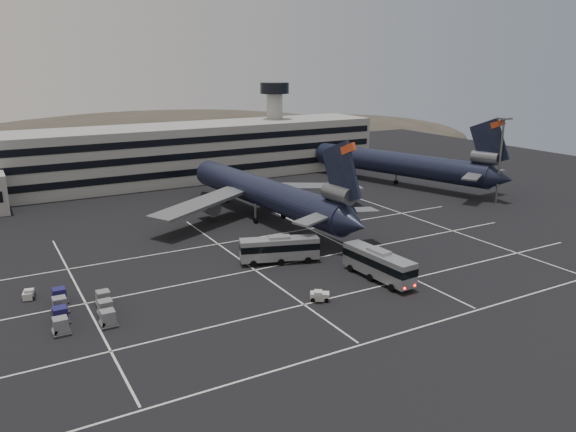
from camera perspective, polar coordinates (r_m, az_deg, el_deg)
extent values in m
plane|color=black|center=(82.65, 1.61, -5.64)|extent=(260.00, 260.00, 0.00)
cube|color=silver|center=(66.45, 11.66, -11.49)|extent=(90.00, 0.25, 0.01)
cube|color=silver|center=(74.92, 5.60, -8.01)|extent=(90.00, 0.25, 0.01)
cube|color=silver|center=(85.88, 0.23, -4.80)|extent=(90.00, 0.25, 0.01)
cube|color=silver|center=(97.61, -3.86, -2.30)|extent=(90.00, 0.25, 0.01)
cube|color=silver|center=(78.47, -20.12, -7.82)|extent=(0.25, 55.00, 0.01)
cube|color=silver|center=(84.94, -3.98, -5.07)|extent=(0.25, 55.00, 0.01)
cube|color=silver|center=(93.61, 6.01, -3.14)|extent=(0.25, 55.00, 0.01)
cube|color=silver|center=(107.40, 15.63, -1.19)|extent=(0.25, 55.00, 0.01)
cube|color=gray|center=(145.38, -13.27, 6.07)|extent=(120.00, 18.00, 14.00)
cube|color=black|center=(137.46, -12.09, 4.13)|extent=(118.00, 0.20, 1.60)
cube|color=black|center=(136.75, -12.19, 5.77)|extent=(118.00, 0.20, 1.60)
cube|color=black|center=(136.19, -12.28, 7.31)|extent=(118.00, 0.20, 1.60)
cylinder|color=gray|center=(159.84, -1.35, 8.75)|extent=(4.40, 4.40, 22.00)
cylinder|color=black|center=(158.90, -1.38, 12.87)|extent=(8.00, 8.00, 3.00)
ellipsoid|color=#38332B|center=(249.85, -12.87, 5.14)|extent=(252.00, 180.00, 44.00)
ellipsoid|color=#38332B|center=(282.23, 2.91, 7.59)|extent=(168.00, 120.00, 24.00)
cylinder|color=slate|center=(128.77, 20.72, 5.21)|extent=(0.50, 0.50, 18.00)
cube|color=slate|center=(127.62, 21.11, 9.23)|extent=(2.40, 2.40, 0.35)
cylinder|color=black|center=(108.62, -2.46, 2.40)|extent=(9.72, 48.30, 5.60)
cone|color=black|center=(131.10, -8.58, 4.52)|extent=(5.97, 4.97, 5.60)
cone|color=black|center=(88.00, 6.76, -0.84)|extent=(5.45, 5.42, 5.04)
cube|color=black|center=(88.82, 5.42, 4.27)|extent=(1.32, 9.48, 10.97)
cube|color=#CD431B|center=(86.97, 6.13, 6.82)|extent=(0.83, 3.27, 2.24)
cylinder|color=#595B60|center=(89.89, 5.17, 2.26)|extent=(3.21, 6.21, 2.70)
cube|color=slate|center=(88.60, 2.81, -0.23)|extent=(8.11, 5.25, 0.87)
cube|color=slate|center=(93.76, 6.90, 0.56)|extent=(7.84, 4.10, 0.87)
cube|color=slate|center=(104.67, -8.84, 1.27)|extent=(22.10, 14.87, 1.75)
cylinder|color=#595B60|center=(108.97, -8.08, 0.95)|extent=(3.16, 5.71, 2.70)
cube|color=slate|center=(117.29, 2.21, 2.99)|extent=(22.65, 11.71, 1.75)
cylinder|color=#595B60|center=(118.34, 0.17, 2.27)|extent=(3.16, 5.71, 2.70)
cylinder|color=slate|center=(122.26, -6.28, 2.37)|extent=(0.44, 0.44, 3.00)
cylinder|color=black|center=(122.64, -6.25, 1.62)|extent=(0.59, 1.14, 1.10)
cylinder|color=slate|center=(106.07, -3.33, 0.40)|extent=(0.44, 0.44, 3.00)
cylinder|color=black|center=(106.51, -3.31, -0.46)|extent=(0.59, 1.14, 1.10)
cylinder|color=slate|center=(109.40, -0.46, 0.89)|extent=(0.44, 0.44, 3.00)
cylinder|color=black|center=(109.83, -0.46, 0.06)|extent=(0.59, 1.14, 1.10)
cylinder|color=black|center=(141.96, 11.01, 5.25)|extent=(19.33, 47.55, 5.60)
cone|color=black|center=(157.37, 2.93, 6.50)|extent=(6.67, 5.94, 5.60)
cone|color=black|center=(129.94, 20.87, 3.57)|extent=(6.28, 6.25, 5.04)
cube|color=black|center=(130.10, 19.77, 7.01)|extent=(3.24, 9.21, 10.97)
cube|color=#CD431B|center=(129.02, 20.55, 8.76)|extent=(1.47, 3.25, 2.24)
cylinder|color=#595B60|center=(130.78, 19.44, 5.61)|extent=(4.33, 6.53, 2.70)
cube|color=slate|center=(127.82, 18.31, 3.90)|extent=(8.12, 6.43, 0.87)
cube|color=slate|center=(135.36, 19.86, 4.37)|extent=(7.75, 3.83, 0.87)
cylinder|color=slate|center=(142.51, 10.95, 4.06)|extent=(0.44, 0.44, 3.00)
cylinder|color=black|center=(142.84, 10.91, 3.41)|extent=(0.80, 1.20, 1.10)
cube|color=gray|center=(79.93, 9.17, -4.82)|extent=(3.53, 12.58, 3.39)
cube|color=black|center=(79.79, 9.18, -4.54)|extent=(3.59, 12.65, 1.07)
cube|color=gray|center=(79.30, 9.23, -3.53)|extent=(2.00, 3.49, 0.40)
cylinder|color=black|center=(76.72, 10.49, -7.19)|extent=(0.42, 1.10, 1.09)
cylinder|color=black|center=(78.57, 12.01, -6.72)|extent=(0.42, 1.10, 1.09)
cylinder|color=black|center=(79.68, 8.35, -6.22)|extent=(0.42, 1.10, 1.09)
cylinder|color=black|center=(81.46, 9.86, -5.79)|extent=(0.42, 1.10, 1.09)
cylinder|color=black|center=(82.76, 6.37, -5.30)|extent=(0.42, 1.10, 1.09)
cylinder|color=black|center=(84.48, 7.87, -4.91)|extent=(0.42, 1.10, 1.09)
cube|color=#FF0C05|center=(75.63, 11.78, -7.21)|extent=(0.29, 0.11, 0.25)
cube|color=#FF0C05|center=(76.83, 12.75, -6.90)|extent=(0.29, 0.11, 0.25)
cube|color=gray|center=(85.40, -0.87, -3.33)|extent=(12.22, 6.39, 3.27)
cube|color=black|center=(85.27, -0.88, -3.08)|extent=(12.29, 6.46, 1.03)
cube|color=gray|center=(84.83, -0.88, -2.16)|extent=(3.65, 2.69, 0.38)
cylinder|color=black|center=(85.51, 2.07, -4.53)|extent=(1.10, 0.66, 1.04)
cylinder|color=black|center=(88.00, 1.67, -3.94)|extent=(1.10, 0.66, 1.04)
cylinder|color=black|center=(84.71, -0.71, -4.72)|extent=(1.10, 0.66, 1.04)
cylinder|color=black|center=(87.23, -1.03, -4.11)|extent=(1.10, 0.66, 1.04)
cylinder|color=black|center=(84.11, -3.53, -4.90)|extent=(1.10, 0.66, 1.04)
cylinder|color=black|center=(86.65, -3.77, -4.28)|extent=(1.10, 0.66, 1.04)
cube|color=beige|center=(80.77, -24.86, -7.25)|extent=(1.69, 2.43, 0.90)
cube|color=beige|center=(80.09, -24.96, -6.98)|extent=(1.29, 1.14, 0.50)
cylinder|color=black|center=(80.23, -25.31, -7.67)|extent=(0.35, 0.60, 0.56)
cylinder|color=black|center=(80.04, -24.53, -7.62)|extent=(0.35, 0.60, 0.56)
cylinder|color=black|center=(81.70, -25.15, -7.23)|extent=(0.35, 0.60, 0.56)
cylinder|color=black|center=(81.51, -24.38, -7.19)|extent=(0.35, 0.60, 0.56)
cube|color=beige|center=(72.89, 3.24, -8.14)|extent=(2.75, 2.44, 0.99)
cube|color=beige|center=(72.63, 3.69, -7.67)|extent=(1.49, 1.56, 0.55)
cylinder|color=black|center=(72.46, 3.94, -8.56)|extent=(0.65, 0.54, 0.62)
cylinder|color=black|center=(73.57, 3.94, -8.17)|extent=(0.65, 0.54, 0.62)
cylinder|color=black|center=(72.47, 2.53, -8.53)|extent=(0.65, 0.54, 0.62)
cylinder|color=black|center=(73.58, 2.55, -8.15)|extent=(0.65, 0.54, 0.62)
cube|color=#2D2D30|center=(69.73, -22.02, -10.87)|extent=(2.21, 2.48, 0.18)
cylinder|color=black|center=(69.76, -22.02, -10.92)|extent=(0.10, 0.20, 0.20)
cube|color=gray|center=(69.35, -22.10, -10.19)|extent=(1.77, 1.77, 1.64)
cube|color=#2D2D30|center=(69.79, -17.77, -10.43)|extent=(2.21, 2.48, 0.18)
cylinder|color=black|center=(69.82, -17.77, -10.47)|extent=(0.10, 0.20, 0.20)
cube|color=gray|center=(69.41, -17.83, -9.75)|extent=(1.77, 1.77, 1.64)
cube|color=#2D2D30|center=(72.52, -22.07, -9.84)|extent=(2.21, 2.48, 0.18)
cylinder|color=black|center=(72.55, -22.06, -9.88)|extent=(0.10, 0.20, 0.20)
cube|color=#19164F|center=(72.15, -22.14, -9.18)|extent=(1.77, 1.77, 1.64)
cube|color=#2D2D30|center=(72.58, -17.99, -9.41)|extent=(2.21, 2.48, 0.18)
cylinder|color=black|center=(72.60, -17.99, -9.46)|extent=(0.10, 0.20, 0.20)
cube|color=gray|center=(72.21, -18.05, -8.76)|extent=(1.77, 1.77, 1.64)
cube|color=#2D2D30|center=(75.33, -22.11, -8.88)|extent=(2.21, 2.48, 0.18)
cylinder|color=black|center=(75.36, -22.11, -8.93)|extent=(0.10, 0.20, 0.20)
cube|color=gray|center=(74.98, -22.18, -8.25)|extent=(1.77, 1.77, 1.64)
cube|color=#2D2D30|center=(75.39, -18.20, -8.48)|extent=(2.21, 2.48, 0.18)
cylinder|color=black|center=(75.41, -18.20, -8.52)|extent=(0.10, 0.20, 0.20)
cube|color=gray|center=(75.03, -18.26, -7.84)|extent=(1.77, 1.77, 1.64)
cube|color=#2D2D30|center=(78.16, -22.15, -8.00)|extent=(2.21, 2.48, 0.18)
cylinder|color=black|center=(78.19, -22.15, -8.04)|extent=(0.10, 0.20, 0.20)
cube|color=#19164F|center=(77.82, -22.22, -7.38)|extent=(1.77, 1.77, 1.64)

